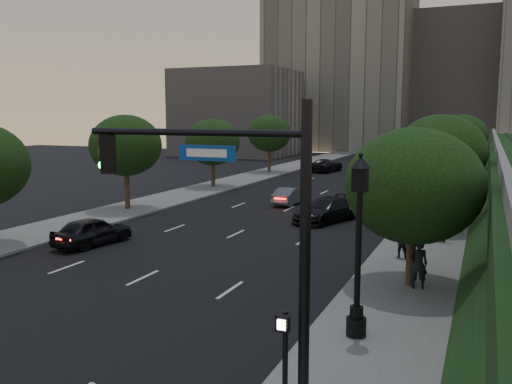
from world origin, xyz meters
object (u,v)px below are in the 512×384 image
at_px(sedan_near_left, 92,231).
at_px(pedestrian_c, 442,223).
at_px(sedan_near_right, 326,210).
at_px(street_lamp, 358,255).
at_px(pedestrian_b, 402,240).
at_px(pedestrian_a, 418,264).
at_px(traffic_signal_mast, 257,254).
at_px(sedan_far_left, 326,165).
at_px(sedan_far_right, 411,175).
at_px(sedan_mid_left, 290,196).

distance_m(sedan_near_left, pedestrian_c, 18.10).
bearing_deg(sedan_near_right, street_lamp, -51.52).
bearing_deg(street_lamp, pedestrian_b, 90.21).
bearing_deg(pedestrian_a, sedan_near_left, -18.11).
distance_m(traffic_signal_mast, pedestrian_a, 10.65).
bearing_deg(traffic_signal_mast, pedestrian_c, 82.12).
height_order(traffic_signal_mast, sedan_far_left, traffic_signal_mast).
bearing_deg(sedan_far_right, sedan_mid_left, -95.18).
distance_m(sedan_far_left, sedan_near_right, 30.46).
relative_size(street_lamp, sedan_near_right, 1.08).
relative_size(traffic_signal_mast, pedestrian_a, 3.69).
bearing_deg(sedan_near_left, pedestrian_c, -146.99).
bearing_deg(sedan_far_left, sedan_far_right, 156.62).
bearing_deg(pedestrian_b, sedan_mid_left, -32.26).
bearing_deg(street_lamp, traffic_signal_mast, -104.08).
distance_m(sedan_mid_left, sedan_near_right, 6.87).
xyz_separation_m(traffic_signal_mast, pedestrian_c, (2.56, 18.53, -2.57)).
bearing_deg(sedan_far_left, sedan_near_left, 96.04).
bearing_deg(pedestrian_b, sedan_near_right, -32.99).
xyz_separation_m(traffic_signal_mast, sedan_mid_left, (-8.91, 27.33, -3.02)).
height_order(street_lamp, sedan_near_left, street_lamp).
bearing_deg(sedan_near_left, street_lamp, 166.20).
bearing_deg(sedan_near_right, pedestrian_b, -32.85).
xyz_separation_m(sedan_near_right, pedestrian_c, (7.16, -3.46, 0.35)).
bearing_deg(sedan_far_right, sedan_near_right, -80.34).
bearing_deg(pedestrian_a, sedan_far_left, -83.64).
relative_size(traffic_signal_mast, street_lamp, 1.25).
height_order(traffic_signal_mast, pedestrian_b, traffic_signal_mast).
bearing_deg(sedan_far_right, sedan_far_left, 164.27).
height_order(sedan_mid_left, sedan_far_left, sedan_far_left).
bearing_deg(pedestrian_c, pedestrian_b, 82.94).
distance_m(sedan_far_left, pedestrian_c, 36.24).
bearing_deg(pedestrian_b, street_lamp, 109.98).
height_order(sedan_near_right, pedestrian_c, pedestrian_c).
relative_size(traffic_signal_mast, sedan_far_left, 1.28).
relative_size(sedan_mid_left, sedan_far_left, 0.72).
relative_size(sedan_mid_left, pedestrian_c, 2.08).
relative_size(sedan_near_left, pedestrian_a, 2.31).
bearing_deg(street_lamp, sedan_near_right, 108.57).
relative_size(sedan_near_left, sedan_mid_left, 1.10).
height_order(street_lamp, sedan_near_right, street_lamp).
bearing_deg(pedestrian_c, pedestrian_a, 100.43).
height_order(sedan_far_right, pedestrian_b, pedestrian_b).
bearing_deg(sedan_far_left, sedan_mid_left, 107.08).
relative_size(pedestrian_b, pedestrian_c, 0.87).
distance_m(traffic_signal_mast, pedestrian_b, 14.72).
bearing_deg(pedestrian_c, street_lamp, 96.16).
height_order(sedan_mid_left, pedestrian_c, pedestrian_c).
xyz_separation_m(sedan_far_left, pedestrian_b, (14.06, -36.87, 0.22)).
distance_m(pedestrian_a, pedestrian_b, 4.52).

